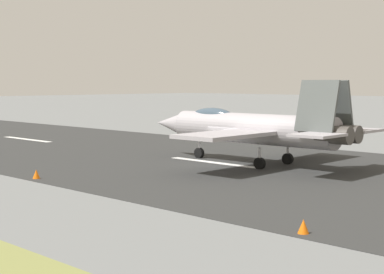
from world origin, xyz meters
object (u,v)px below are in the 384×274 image
(crew_person, at_px, (208,133))
(marker_cone_mid, at_px, (36,174))
(fighter_jet, at_px, (251,128))
(marker_cone_near, at_px, (303,227))

(crew_person, xyz_separation_m, marker_cone_mid, (-7.92, 23.20, -0.54))
(fighter_jet, relative_size, marker_cone_near, 30.91)
(fighter_jet, bearing_deg, marker_cone_near, 134.53)
(fighter_jet, height_order, crew_person, fighter_jet)
(crew_person, distance_m, marker_cone_near, 34.97)
(fighter_jet, height_order, marker_cone_mid, fighter_jet)
(marker_cone_near, relative_size, marker_cone_mid, 1.00)
(crew_person, height_order, marker_cone_mid, crew_person)
(fighter_jet, distance_m, marker_cone_near, 19.22)
(crew_person, bearing_deg, fighter_jet, 143.11)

